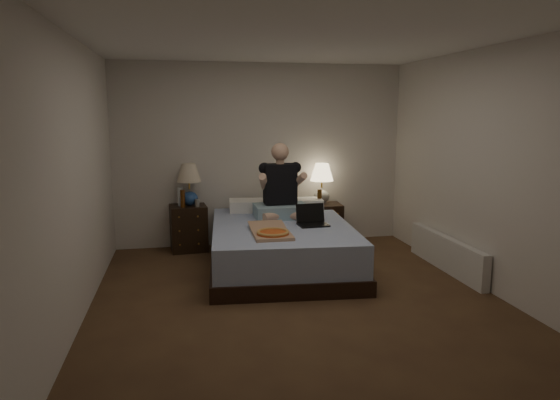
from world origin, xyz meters
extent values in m
cube|color=brown|center=(0.00, 0.00, 0.00)|extent=(4.00, 4.50, 0.00)
cube|color=white|center=(0.00, 0.00, 2.50)|extent=(4.00, 4.50, 0.00)
cube|color=silver|center=(0.00, 2.25, 1.25)|extent=(4.00, 0.00, 2.50)
cube|color=silver|center=(0.00, -2.25, 1.25)|extent=(4.00, 0.00, 2.50)
cube|color=silver|center=(-2.00, 0.00, 1.25)|extent=(0.00, 4.50, 2.50)
cube|color=silver|center=(2.00, 0.00, 1.25)|extent=(0.00, 4.50, 2.50)
cube|color=#5E7CBD|center=(0.04, 1.04, 0.27)|extent=(1.76, 2.25, 0.53)
cube|color=black|center=(-1.02, 2.05, 0.31)|extent=(0.51, 0.46, 0.61)
cube|color=black|center=(0.86, 1.99, 0.29)|extent=(0.47, 0.42, 0.58)
cylinder|color=silver|center=(-1.12, 2.05, 0.74)|extent=(0.07, 0.07, 0.25)
cylinder|color=#A9A9A4|center=(-0.90, 1.94, 0.66)|extent=(0.07, 0.07, 0.10)
cylinder|color=#4E290B|center=(-1.09, 1.94, 0.73)|extent=(0.06, 0.06, 0.23)
cylinder|color=#502E0B|center=(0.73, 1.84, 0.69)|extent=(0.06, 0.06, 0.23)
cube|color=silver|center=(1.93, 0.58, 0.20)|extent=(0.10, 1.60, 0.40)
camera|label=1|loc=(-1.09, -4.59, 1.84)|focal=32.00mm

